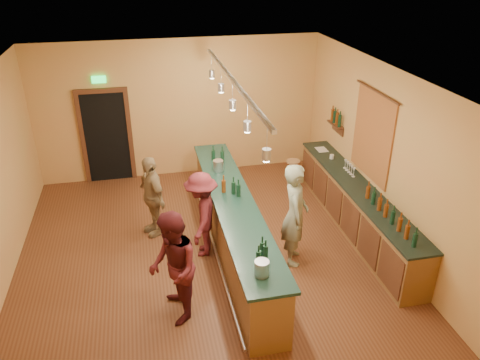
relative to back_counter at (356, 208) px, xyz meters
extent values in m
plane|color=#562D18|center=(-2.97, -0.18, -0.49)|extent=(7.00, 7.00, 0.00)
cube|color=silver|center=(-2.97, -0.18, 2.71)|extent=(6.50, 7.00, 0.02)
cube|color=#D68D50|center=(-2.97, 3.32, 1.11)|extent=(6.50, 0.02, 3.20)
cube|color=#D68D50|center=(-2.97, -3.68, 1.11)|extent=(6.50, 0.02, 3.20)
cube|color=#D68D50|center=(0.28, -0.18, 1.11)|extent=(0.02, 7.00, 3.20)
cube|color=black|center=(-4.67, 3.30, 0.56)|extent=(0.95, 0.06, 2.10)
cube|color=#482715|center=(-5.19, 3.28, 0.56)|extent=(0.10, 0.08, 2.10)
cube|color=#482715|center=(-4.14, 3.28, 0.56)|extent=(0.10, 0.08, 2.10)
cube|color=#482715|center=(-4.67, 3.28, 1.66)|extent=(1.15, 0.08, 0.10)
cube|color=#19E54C|center=(-4.67, 3.27, 1.91)|extent=(0.30, 0.04, 0.15)
cube|color=maroon|center=(0.26, 0.22, 1.36)|extent=(0.03, 1.40, 1.60)
cube|color=#482715|center=(0.19, 1.72, 1.06)|extent=(0.16, 0.55, 0.03)
cube|color=#482715|center=(0.26, 1.72, 0.96)|extent=(0.03, 0.55, 0.18)
cube|color=brown|center=(0.00, 0.02, -0.04)|extent=(0.55, 4.50, 0.90)
cube|color=black|center=(0.00, 0.02, 0.43)|extent=(0.60, 4.55, 0.04)
cylinder|color=silver|center=(0.00, 1.32, 0.50)|extent=(0.09, 0.09, 0.09)
cube|color=silver|center=(-0.03, 1.82, 0.46)|extent=(0.22, 0.30, 0.01)
cube|color=brown|center=(-2.44, -0.18, 0.01)|extent=(0.60, 5.00, 1.00)
cube|color=#142F27|center=(-2.44, -0.18, 0.54)|extent=(0.70, 5.10, 0.05)
cylinder|color=silver|center=(-2.80, -0.18, -0.34)|extent=(0.05, 5.00, 0.05)
cylinder|color=silver|center=(-2.49, -2.28, 0.67)|extent=(0.20, 0.20, 0.22)
cylinder|color=silver|center=(-2.49, 1.02, 0.67)|extent=(0.20, 0.20, 0.22)
cube|color=silver|center=(-2.44, -0.18, 2.65)|extent=(0.06, 4.60, 0.05)
cylinder|color=silver|center=(-2.44, -2.18, 2.46)|extent=(0.01, 0.01, 0.35)
cylinder|color=#A5A5AD|center=(-2.44, -2.18, 2.26)|extent=(0.11, 0.11, 0.14)
cylinder|color=#FFEABF|center=(-2.44, -2.18, 2.18)|extent=(0.08, 0.08, 0.02)
cylinder|color=silver|center=(-2.44, -1.18, 2.46)|extent=(0.01, 0.01, 0.35)
cylinder|color=#A5A5AD|center=(-2.44, -1.18, 2.26)|extent=(0.11, 0.11, 0.14)
cylinder|color=#FFEABF|center=(-2.44, -1.18, 2.18)|extent=(0.08, 0.08, 0.02)
cylinder|color=silver|center=(-2.44, -0.18, 2.46)|extent=(0.01, 0.01, 0.35)
cylinder|color=#A5A5AD|center=(-2.44, -0.18, 2.26)|extent=(0.11, 0.11, 0.14)
cylinder|color=#FFEABF|center=(-2.44, -0.18, 2.18)|extent=(0.08, 0.08, 0.02)
cylinder|color=silver|center=(-2.44, 0.82, 2.46)|extent=(0.01, 0.01, 0.35)
cylinder|color=#A5A5AD|center=(-2.44, 0.82, 2.26)|extent=(0.11, 0.11, 0.14)
cylinder|color=#FFEABF|center=(-2.44, 0.82, 2.18)|extent=(0.08, 0.08, 0.02)
cylinder|color=silver|center=(-2.44, 1.82, 2.46)|extent=(0.01, 0.01, 0.35)
cylinder|color=#A5A5AD|center=(-2.44, 1.82, 2.26)|extent=(0.11, 0.11, 0.14)
cylinder|color=#FFEABF|center=(-2.44, 1.82, 2.18)|extent=(0.08, 0.08, 0.02)
imported|color=gray|center=(-1.48, -0.68, 0.43)|extent=(0.60, 0.76, 1.84)
imported|color=#59191E|center=(-3.61, -1.65, 0.39)|extent=(0.72, 0.90, 1.75)
imported|color=#997A51|center=(-3.80, 0.74, 0.31)|extent=(0.70, 1.01, 1.58)
imported|color=#59191E|center=(-2.99, -0.12, 0.30)|extent=(0.84, 1.14, 1.57)
cylinder|color=#9D6647|center=(-0.60, 2.02, 0.14)|extent=(0.31, 0.31, 0.04)
cylinder|color=#9D6647|center=(-0.48, 2.02, -0.18)|extent=(0.04, 0.04, 0.61)
cylinder|color=#9D6647|center=(-0.66, 2.12, -0.18)|extent=(0.04, 0.04, 0.61)
cylinder|color=#9D6647|center=(-0.66, 1.92, -0.18)|extent=(0.04, 0.04, 0.61)
camera|label=1|loc=(-3.84, -7.09, 4.48)|focal=35.00mm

